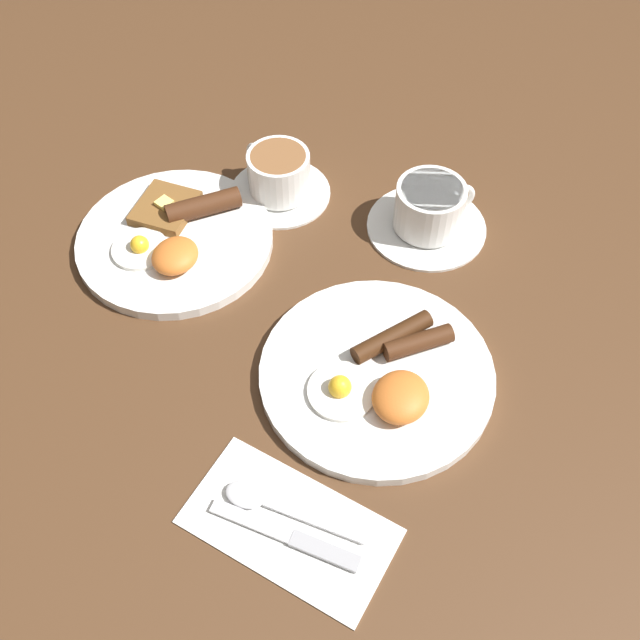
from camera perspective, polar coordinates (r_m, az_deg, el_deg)
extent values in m
plane|color=#4C301C|center=(0.90, 4.31, -4.41)|extent=(3.00, 3.00, 0.00)
cylinder|color=white|center=(0.90, 4.34, -4.16)|extent=(0.28, 0.28, 0.01)
cylinder|color=white|center=(0.87, 1.67, -5.45)|extent=(0.08, 0.08, 0.01)
sphere|color=yellow|center=(0.86, 1.53, -5.10)|extent=(0.03, 0.03, 0.03)
ellipsoid|color=orange|center=(0.85, 6.16, -5.86)|extent=(0.07, 0.06, 0.03)
cylinder|color=#412311|center=(0.90, 7.49, -1.70)|extent=(0.08, 0.08, 0.02)
cylinder|color=#3C200E|center=(0.91, 5.53, -1.29)|extent=(0.10, 0.08, 0.02)
cylinder|color=white|center=(1.05, -10.98, 6.01)|extent=(0.27, 0.27, 0.01)
cylinder|color=white|center=(1.03, -13.56, 5.27)|extent=(0.08, 0.08, 0.01)
sphere|color=yellow|center=(1.03, -13.58, 5.60)|extent=(0.03, 0.03, 0.03)
ellipsoid|color=orange|center=(1.00, -10.98, 4.83)|extent=(0.07, 0.06, 0.03)
cylinder|color=#442413|center=(1.06, -8.88, 8.60)|extent=(0.10, 0.09, 0.03)
cube|color=brown|center=(1.07, -11.70, 8.35)|extent=(0.09, 0.08, 0.01)
cube|color=#F4E072|center=(1.07, -11.79, 8.73)|extent=(0.02, 0.02, 0.01)
cylinder|color=white|center=(1.06, 8.11, 7.13)|extent=(0.17, 0.17, 0.01)
cylinder|color=white|center=(1.04, 8.34, 8.55)|extent=(0.10, 0.10, 0.06)
cylinder|color=brown|center=(1.02, 8.55, 9.77)|extent=(0.08, 0.08, 0.00)
torus|color=white|center=(1.05, 10.81, 9.09)|extent=(0.03, 0.04, 0.04)
cylinder|color=white|center=(1.10, -3.07, 9.73)|extent=(0.15, 0.15, 0.01)
cylinder|color=white|center=(1.08, -3.15, 11.12)|extent=(0.09, 0.09, 0.06)
cylinder|color=brown|center=(1.06, -3.22, 12.31)|extent=(0.08, 0.08, 0.00)
torus|color=white|center=(1.10, -4.79, 12.29)|extent=(0.02, 0.04, 0.04)
cube|color=white|center=(0.81, -2.36, -15.40)|extent=(0.13, 0.23, 0.01)
cube|color=silver|center=(0.81, -5.25, -15.00)|extent=(0.02, 0.09, 0.00)
cube|color=#9E9EA3|center=(0.80, 0.36, -17.19)|extent=(0.02, 0.08, 0.01)
ellipsoid|color=silver|center=(0.82, -5.72, -13.09)|extent=(0.03, 0.05, 0.01)
cube|color=silver|center=(0.81, -0.49, -15.12)|extent=(0.01, 0.11, 0.00)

